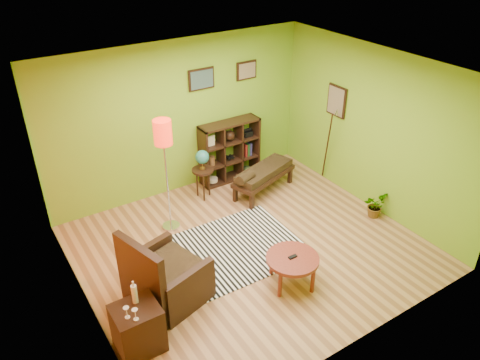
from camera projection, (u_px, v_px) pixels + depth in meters
ground at (250, 247)px, 7.38m from camera, size 5.00×5.00×0.00m
room_shell at (245, 145)px, 6.45m from camera, size 5.04×4.54×2.82m
zebra_rug at (229, 250)px, 7.30m from camera, size 2.29×1.71×0.01m
coffee_table at (292, 261)px, 6.49m from camera, size 0.74×0.74×0.48m
armchair at (164, 280)px, 6.23m from camera, size 1.13×1.12×1.12m
side_cabinet at (138, 328)px, 5.54m from camera, size 0.54×0.49×0.95m
floor_lamp at (164, 143)px, 7.07m from camera, size 0.29×0.29×1.93m
globe_table at (202, 162)px, 8.31m from camera, size 0.39×0.39×0.96m
cube_shelf at (230, 151)px, 8.98m from camera, size 1.20×0.35×1.20m
bench at (263, 174)px, 8.61m from camera, size 1.43×0.87×0.63m
potted_plant at (374, 208)px, 8.06m from camera, size 0.52×0.54×0.33m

